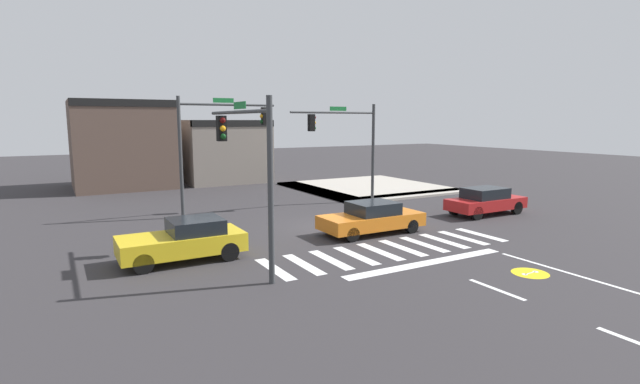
# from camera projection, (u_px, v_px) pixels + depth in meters

# --- Properties ---
(ground_plane) EXTENTS (120.00, 120.00, 0.00)m
(ground_plane) POSITION_uv_depth(u_px,v_px,m) (331.00, 227.00, 22.14)
(ground_plane) COLOR #302D30
(crosswalk_near) EXTENTS (10.23, 2.66, 0.01)m
(crosswalk_near) POSITION_uv_depth(u_px,v_px,m) (391.00, 250.00, 18.27)
(crosswalk_near) COLOR silver
(crosswalk_near) RESTS_ON ground_plane
(lane_markings) EXTENTS (6.80, 20.25, 0.01)m
(lane_markings) POSITION_uv_depth(u_px,v_px,m) (604.00, 312.00, 12.33)
(lane_markings) COLOR white
(lane_markings) RESTS_ON ground_plane
(bike_detector_marking) EXTENTS (1.18, 1.18, 0.01)m
(bike_detector_marking) POSITION_uv_depth(u_px,v_px,m) (530.00, 273.00, 15.45)
(bike_detector_marking) COLOR yellow
(bike_detector_marking) RESTS_ON ground_plane
(curb_corner_northeast) EXTENTS (10.00, 10.60, 0.15)m
(curb_corner_northeast) POSITION_uv_depth(u_px,v_px,m) (365.00, 188.00, 34.37)
(curb_corner_northeast) COLOR #B2AA9E
(curb_corner_northeast) RESTS_ON ground_plane
(storefront_row) EXTENTS (14.22, 6.78, 6.38)m
(storefront_row) POSITION_uv_depth(u_px,v_px,m) (166.00, 147.00, 36.62)
(storefront_row) COLOR brown
(storefront_row) RESTS_ON ground_plane
(traffic_signal_northwest) EXTENTS (5.23, 0.32, 6.15)m
(traffic_signal_northwest) POSITION_uv_depth(u_px,v_px,m) (218.00, 133.00, 24.60)
(traffic_signal_northwest) COLOR #383A3D
(traffic_signal_northwest) RESTS_ON ground_plane
(traffic_signal_northeast) EXTENTS (5.66, 0.32, 5.91)m
(traffic_signal_northeast) POSITION_uv_depth(u_px,v_px,m) (346.00, 135.00, 27.70)
(traffic_signal_northeast) COLOR #383A3D
(traffic_signal_northeast) RESTS_ON ground_plane
(traffic_signal_southwest) EXTENTS (0.32, 5.59, 5.66)m
(traffic_signal_southwest) POSITION_uv_depth(u_px,v_px,m) (245.00, 151.00, 15.66)
(traffic_signal_southwest) COLOR #383A3D
(traffic_signal_southwest) RESTS_ON ground_plane
(car_orange) EXTENTS (4.63, 1.93, 1.39)m
(car_orange) POSITION_uv_depth(u_px,v_px,m) (372.00, 218.00, 20.86)
(car_orange) COLOR orange
(car_orange) RESTS_ON ground_plane
(car_yellow) EXTENTS (4.27, 1.93, 1.47)m
(car_yellow) POSITION_uv_depth(u_px,v_px,m) (185.00, 240.00, 16.79)
(car_yellow) COLOR gold
(car_yellow) RESTS_ON ground_plane
(car_red) EXTENTS (4.40, 1.75, 1.44)m
(car_red) POSITION_uv_depth(u_px,v_px,m) (486.00, 201.00, 25.00)
(car_red) COLOR red
(car_red) RESTS_ON ground_plane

